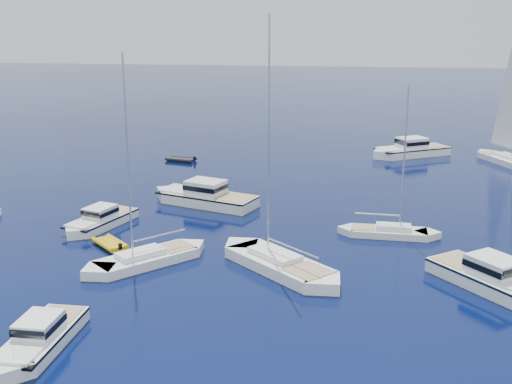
# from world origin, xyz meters

# --- Properties ---
(ground) EXTENTS (400.00, 400.00, 0.00)m
(ground) POSITION_xyz_m (0.00, 0.00, 0.00)
(ground) COLOR #07154A
(ground) RESTS_ON ground
(motor_cruiser_near) EXTENTS (2.68, 8.48, 2.22)m
(motor_cruiser_near) POSITION_xyz_m (-10.96, 0.69, 0.00)
(motor_cruiser_near) COLOR white
(motor_cruiser_near) RESTS_ON ground
(motor_cruiser_right) EXTENTS (9.10, 10.25, 2.77)m
(motor_cruiser_right) POSITION_xyz_m (14.84, 12.30, 0.00)
(motor_cruiser_right) COLOR white
(motor_cruiser_right) RESTS_ON ground
(motor_cruiser_left) EXTENTS (5.01, 8.87, 2.23)m
(motor_cruiser_left) POSITION_xyz_m (-15.52, 21.18, 0.00)
(motor_cruiser_left) COLOR white
(motor_cruiser_left) RESTS_ON ground
(motor_cruiser_centre) EXTENTS (11.80, 6.99, 2.96)m
(motor_cruiser_centre) POSITION_xyz_m (-8.31, 29.17, 0.00)
(motor_cruiser_centre) COLOR silver
(motor_cruiser_centre) RESTS_ON ground
(motor_cruiser_distant) EXTENTS (11.46, 8.85, 2.97)m
(motor_cruiser_distant) POSITION_xyz_m (12.65, 54.29, 0.00)
(motor_cruiser_distant) COLOR white
(motor_cruiser_distant) RESTS_ON ground
(sailboat_fore) EXTENTS (9.11, 9.67, 15.51)m
(sailboat_fore) POSITION_xyz_m (-9.05, 13.53, 0.00)
(sailboat_fore) COLOR white
(sailboat_fore) RESTS_ON ground
(sailboat_mid_r) EXTENTS (11.17, 10.76, 18.10)m
(sailboat_mid_r) POSITION_xyz_m (0.55, 13.79, 0.00)
(sailboat_mid_r) COLOR white
(sailboat_mid_r) RESTS_ON ground
(sailboat_centre) EXTENTS (8.73, 2.59, 12.71)m
(sailboat_centre) POSITION_xyz_m (8.52, 22.29, 0.00)
(sailboat_centre) COLOR silver
(sailboat_centre) RESTS_ON ground
(sailboat_sails_r) EXTENTS (7.02, 10.99, 15.87)m
(sailboat_sails_r) POSITION_xyz_m (23.75, 51.75, 0.00)
(sailboat_sails_r) COLOR white
(sailboat_sails_r) RESTS_ON ground
(tender_yellow) EXTENTS (3.87, 3.85, 0.95)m
(tender_yellow) POSITION_xyz_m (-12.91, 16.63, 0.00)
(tender_yellow) COLOR gold
(tender_yellow) RESTS_ON ground
(tender_grey_far) EXTENTS (4.09, 2.85, 0.95)m
(tender_grey_far) POSITION_xyz_m (-15.21, 47.10, 0.00)
(tender_grey_far) COLOR black
(tender_grey_far) RESTS_ON ground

